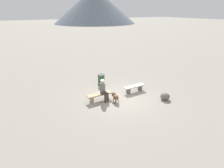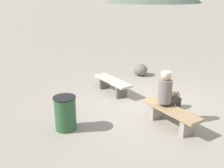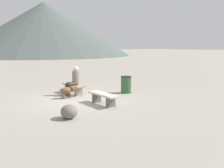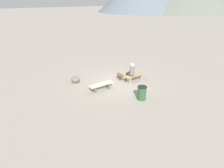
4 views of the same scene
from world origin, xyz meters
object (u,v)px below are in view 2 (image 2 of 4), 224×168
bench_left (112,83)px  boulder (140,70)px  seated_person (167,93)px  trash_bin (65,113)px  dog (168,97)px  bench_right (171,114)px

bench_left → boulder: 2.13m
seated_person → trash_bin: size_ratio=1.62×
dog → seated_person: bearing=45.7°
bench_left → dog: (1.86, 0.63, 0.04)m
bench_right → trash_bin: (-1.19, -2.18, 0.09)m
dog → trash_bin: size_ratio=0.95×
bench_left → seated_person: seated_person is taller
bench_right → dog: size_ratio=2.06×
bench_right → trash_bin: bearing=-120.0°
trash_bin → boulder: bearing=120.9°
seated_person → boulder: (-3.36, 1.80, -0.53)m
seated_person → dog: size_ratio=1.71×
trash_bin → bench_right: bearing=61.2°
seated_person → boulder: 3.85m
bench_right → trash_bin: size_ratio=1.95×
bench_left → boulder: bearing=116.6°
bench_left → boulder: size_ratio=2.68×
bench_right → boulder: 4.09m
bench_right → seated_person: bearing=161.1°
dog → boulder: (-2.85, 1.25, -0.13)m
bench_right → seated_person: 0.51m
bench_left → bench_right: bench_right is taller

